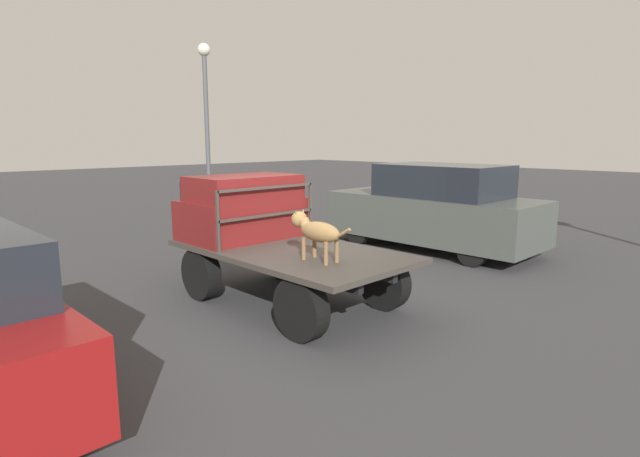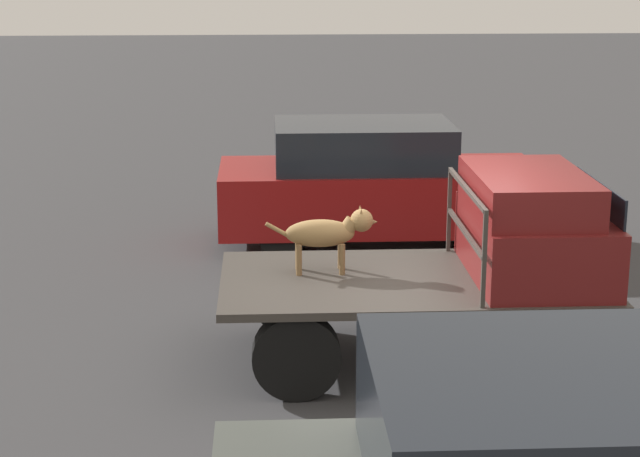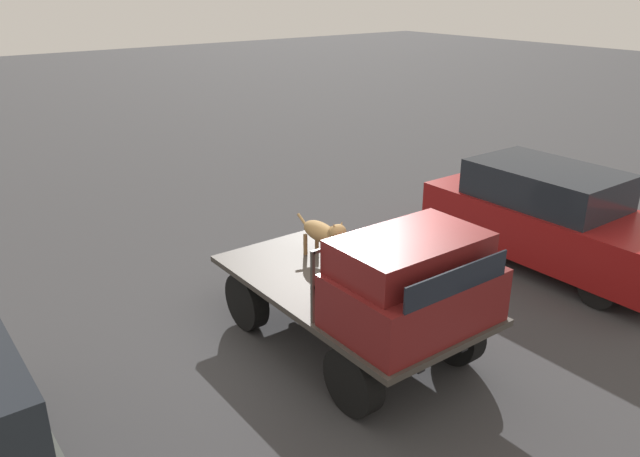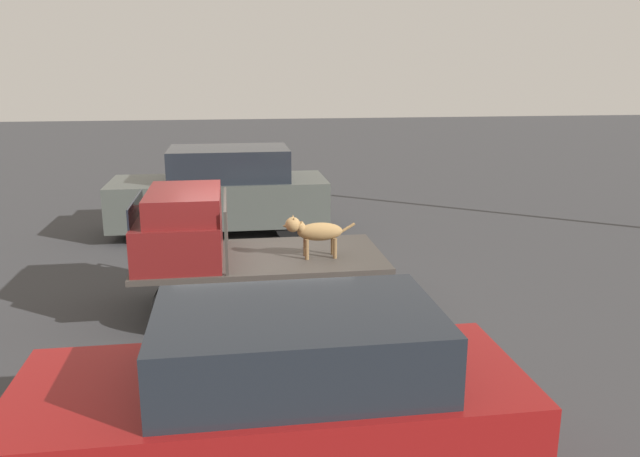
# 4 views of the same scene
# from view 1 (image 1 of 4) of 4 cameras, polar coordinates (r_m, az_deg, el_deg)

# --- Properties ---
(ground_plane) EXTENTS (80.00, 80.00, 0.00)m
(ground_plane) POSITION_cam_1_polar(r_m,az_deg,el_deg) (7.85, -3.42, -8.55)
(ground_plane) COLOR #38383A
(flatbed_truck) EXTENTS (3.78, 2.01, 0.88)m
(flatbed_truck) POSITION_cam_1_polar(r_m,az_deg,el_deg) (7.67, -3.47, -4.11)
(flatbed_truck) COLOR black
(flatbed_truck) RESTS_ON ground
(truck_cab) EXTENTS (1.26, 1.89, 1.05)m
(truck_cab) POSITION_cam_1_polar(r_m,az_deg,el_deg) (8.45, -8.84, 2.29)
(truck_cab) COLOR maroon
(truck_cab) RESTS_ON flatbed_truck
(truck_headboard) EXTENTS (0.04, 1.89, 0.91)m
(truck_headboard) POSITION_cam_1_polar(r_m,az_deg,el_deg) (7.90, -6.00, 2.57)
(truck_headboard) COLOR #3D3833
(truck_headboard) RESTS_ON flatbed_truck
(dog) EXTENTS (1.12, 0.28, 0.68)m
(dog) POSITION_cam_1_polar(r_m,az_deg,el_deg) (6.80, -0.55, -0.21)
(dog) COLOR brown
(dog) RESTS_ON flatbed_truck
(parked_pickup_far) EXTENTS (4.88, 1.98, 1.96)m
(parked_pickup_far) POSITION_cam_1_polar(r_m,az_deg,el_deg) (11.76, 12.97, 2.29)
(parked_pickup_far) COLOR black
(parked_pickup_far) RESTS_ON ground
(light_pole_far) EXTENTS (0.45, 0.45, 5.86)m
(light_pole_far) POSITION_cam_1_polar(r_m,az_deg,el_deg) (18.89, -12.91, 13.98)
(light_pole_far) COLOR #4C4C51
(light_pole_far) RESTS_ON ground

